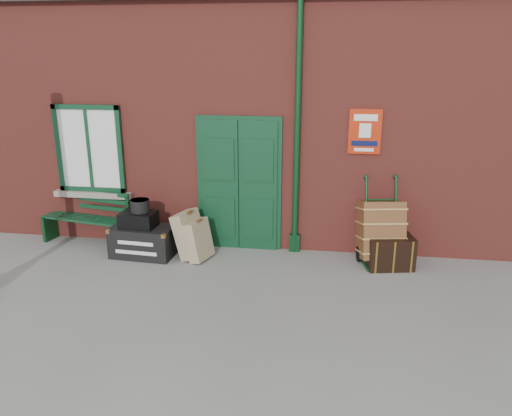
% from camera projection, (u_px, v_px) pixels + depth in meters
% --- Properties ---
extents(ground, '(80.00, 80.00, 0.00)m').
position_uv_depth(ground, '(242.00, 286.00, 7.23)').
color(ground, gray).
rests_on(ground, ground).
extents(station_building, '(10.30, 4.30, 4.36)m').
position_uv_depth(station_building, '(272.00, 108.00, 9.87)').
color(station_building, brown).
rests_on(station_building, ground).
extents(bench, '(1.59, 0.75, 0.95)m').
position_uv_depth(bench, '(88.00, 216.00, 8.76)').
color(bench, '#0F3A21').
rests_on(bench, ground).
extents(houdini_trunk, '(1.04, 0.62, 0.50)m').
position_uv_depth(houdini_trunk, '(143.00, 241.00, 8.22)').
color(houdini_trunk, black).
rests_on(houdini_trunk, ground).
extents(strongbox, '(0.58, 0.44, 0.25)m').
position_uv_depth(strongbox, '(139.00, 219.00, 8.11)').
color(strongbox, black).
rests_on(strongbox, houdini_trunk).
extents(hatbox, '(0.32, 0.32, 0.20)m').
position_uv_depth(hatbox, '(140.00, 206.00, 8.07)').
color(hatbox, black).
rests_on(hatbox, strongbox).
extents(suitcase_back, '(0.55, 0.63, 0.78)m').
position_uv_depth(suitcase_back, '(189.00, 234.00, 8.15)').
color(suitcase_back, tan).
rests_on(suitcase_back, ground).
extents(suitcase_front, '(0.45, 0.56, 0.67)m').
position_uv_depth(suitcase_front, '(199.00, 240.00, 8.05)').
color(suitcase_front, tan).
rests_on(suitcase_front, ground).
extents(porter_trolley, '(0.77, 0.82, 1.37)m').
position_uv_depth(porter_trolley, '(381.00, 231.00, 7.87)').
color(porter_trolley, '#0D3518').
rests_on(porter_trolley, ground).
extents(dark_trunk, '(0.79, 0.60, 0.51)m').
position_uv_depth(dark_trunk, '(389.00, 252.00, 7.78)').
color(dark_trunk, black).
rests_on(dark_trunk, ground).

